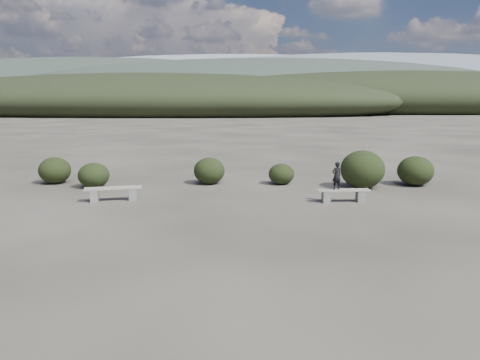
{
  "coord_description": "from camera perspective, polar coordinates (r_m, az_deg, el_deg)",
  "views": [
    {
      "loc": [
        0.78,
        -9.18,
        3.3
      ],
      "look_at": [
        0.18,
        3.5,
        1.1
      ],
      "focal_mm": 35.0,
      "sensor_mm": 36.0,
      "label": 1
    }
  ],
  "objects": [
    {
      "name": "ground",
      "position": [
        9.79,
        -2.07,
        -9.88
      ],
      "size": [
        1200.0,
        1200.0,
        0.0
      ],
      "primitive_type": "plane",
      "color": "#302B25",
      "rests_on": "ground"
    },
    {
      "name": "bench_left",
      "position": [
        15.88,
        -15.17,
        -1.49
      ],
      "size": [
        1.86,
        0.88,
        0.46
      ],
      "rotation": [
        0.0,
        0.0,
        0.28
      ],
      "color": "#65635F",
      "rests_on": "ground"
    },
    {
      "name": "bench_right",
      "position": [
        15.5,
        12.48,
        -1.73
      ],
      "size": [
        1.72,
        0.52,
        0.42
      ],
      "rotation": [
        0.0,
        0.0,
        0.1
      ],
      "color": "#65635F",
      "rests_on": "ground"
    },
    {
      "name": "seated_person",
      "position": [
        15.33,
        11.69,
        0.51
      ],
      "size": [
        0.39,
        0.33,
        0.9
      ],
      "primitive_type": "imported",
      "rotation": [
        0.0,
        0.0,
        3.56
      ],
      "color": "black",
      "rests_on": "bench_right"
    },
    {
      "name": "shrub_a",
      "position": [
        18.42,
        -17.41,
        0.55
      ],
      "size": [
        1.16,
        1.16,
        0.95
      ],
      "primitive_type": "ellipsoid",
      "color": "black",
      "rests_on": "ground"
    },
    {
      "name": "shrub_b",
      "position": [
        18.41,
        -3.77,
        1.13
      ],
      "size": [
        1.22,
        1.22,
        1.04
      ],
      "primitive_type": "ellipsoid",
      "color": "black",
      "rests_on": "ground"
    },
    {
      "name": "shrub_c",
      "position": [
        18.38,
        5.07,
        0.73
      ],
      "size": [
        1.01,
        1.01,
        0.81
      ],
      "primitive_type": "ellipsoid",
      "color": "black",
      "rests_on": "ground"
    },
    {
      "name": "shrub_d",
      "position": [
        18.02,
        14.71,
        1.26
      ],
      "size": [
        1.63,
        1.63,
        1.43
      ],
      "primitive_type": "ellipsoid",
      "color": "black",
      "rests_on": "ground"
    },
    {
      "name": "shrub_e",
      "position": [
        19.24,
        20.61,
        1.04
      ],
      "size": [
        1.37,
        1.37,
        1.14
      ],
      "primitive_type": "ellipsoid",
      "color": "black",
      "rests_on": "ground"
    },
    {
      "name": "shrub_f",
      "position": [
        19.87,
        -21.65,
        1.1
      ],
      "size": [
        1.24,
        1.24,
        1.05
      ],
      "primitive_type": "ellipsoid",
      "color": "black",
      "rests_on": "ground"
    },
    {
      "name": "mountain_ridges",
      "position": [
        348.42,
        1.36,
        11.07
      ],
      "size": [
        500.0,
        400.0,
        56.0
      ],
      "color": "black",
      "rests_on": "ground"
    }
  ]
}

